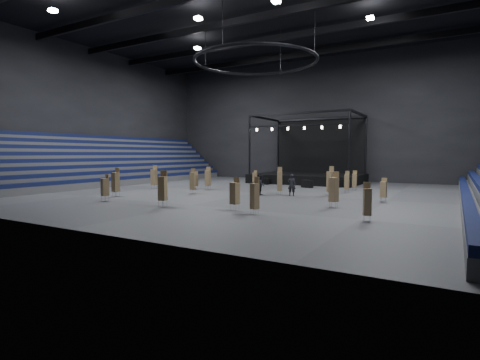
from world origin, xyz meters
The scene contains 32 objects.
floor centered at (0.00, 0.00, 0.00)m, with size 50.00×50.00×0.00m, color #434345.
ceiling centered at (0.00, 0.00, 18.00)m, with size 50.00×42.00×0.20m, color black.
wall_back centered at (0.00, 21.00, 9.00)m, with size 50.00×0.20×18.00m, color black.
wall_front centered at (0.00, -21.00, 9.00)m, with size 50.00×0.20×18.00m, color black.
wall_left centered at (-25.00, 0.00, 9.00)m, with size 0.20×42.00×18.00m, color black.
bleachers_left centered at (-22.94, 0.00, 1.73)m, with size 7.20×40.00×6.40m.
stage centered at (0.00, 16.24, 1.45)m, with size 14.00×10.00×9.20m.
truss_ring centered at (0.00, 0.00, 13.00)m, with size 12.30×12.30×5.15m.
roof_girders centered at (0.00, 0.00, 17.20)m, with size 49.00×30.35×0.70m.
floodlights centered at (0.00, -4.00, 16.60)m, with size 28.60×16.60×0.25m.
flight_case_left centered at (-3.89, 9.89, 0.41)m, with size 1.23×0.61×0.82m, color black.
flight_case_mid centered at (2.49, 8.23, 0.45)m, with size 1.34×0.67×0.89m, color black.
flight_case_right centered at (5.23, 10.38, 0.44)m, with size 1.31×0.66×0.87m, color black.
chair_stack_0 centered at (12.38, -1.13, 1.05)m, with size 0.48×0.48×1.97m.
chair_stack_1 centered at (-1.54, -11.99, 1.39)m, with size 0.65×0.65×2.69m.
chair_stack_2 centered at (6.25, -11.99, 1.25)m, with size 0.57×0.57×2.45m.
chair_stack_3 centered at (13.02, -10.83, 1.17)m, with size 0.55×0.55×2.29m.
chair_stack_4 centered at (8.02, 4.44, 1.15)m, with size 0.45×0.45×2.22m.
chair_stack_5 centered at (-6.23, 0.62, 1.31)m, with size 0.63×0.63×2.51m.
chair_stack_6 centered at (-7.57, 0.18, 1.05)m, with size 0.51×0.51×1.99m.
chair_stack_7 centered at (4.21, -11.06, 1.23)m, with size 0.61×0.61×2.30m.
chair_stack_8 centered at (9.80, -6.43, 1.38)m, with size 0.68×0.68×2.65m.
chair_stack_9 centered at (-7.84, -11.99, 1.19)m, with size 0.63×0.63×2.23m.
chair_stack_10 centered at (-5.10, -3.62, 1.28)m, with size 0.59×0.59×2.49m.
chair_stack_11 centered at (-4.27, 8.01, 1.01)m, with size 0.46×0.46×1.87m.
chair_stack_12 centered at (-11.90, -1.78, 1.38)m, with size 0.62×0.62×2.64m.
chair_stack_13 centered at (7.37, 0.91, 1.41)m, with size 0.62×0.62×2.78m.
chair_stack_14 centered at (2.87, -0.45, 1.35)m, with size 0.61×0.61×2.67m.
chair_stack_15 centered at (-9.64, -9.25, 1.39)m, with size 0.58×0.58×2.67m.
chair_stack_16 centered at (8.06, 7.53, 1.12)m, with size 0.48×0.48×2.14m.
man_center centered at (4.16, -0.58, 1.02)m, with size 0.74×0.49×2.04m, color black.
crew_member centered at (1.43, -1.46, 0.98)m, with size 0.95×0.74×1.96m, color black.
Camera 1 is at (17.40, -33.21, 3.92)m, focal length 28.00 mm.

